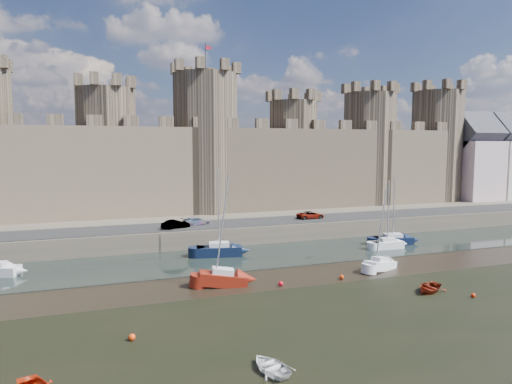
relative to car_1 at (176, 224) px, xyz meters
The scene contains 20 objects.
ground 33.12m from the car_1, 79.51° to the right, with size 160.00×160.00×0.00m, color black.
seaweed_patch 39.01m from the car_1, 81.12° to the right, with size 70.00×34.00×0.01m, color black.
water_channel 10.79m from the car_1, 54.52° to the right, with size 160.00×12.00×0.08m, color black.
quay 28.29m from the car_1, 77.72° to the left, with size 160.00×60.00×2.50m, color #4C443A.
road 6.23m from the car_1, 14.74° to the left, with size 160.00×7.00×0.10m, color black.
castle 18.56m from the car_1, 71.00° to the left, with size 108.50×11.00×29.00m.
car_1 is the anchor object (origin of this frame).
car_2 3.70m from the car_1, 29.60° to the left, with size 1.64×4.02×1.17m, color gray.
car_3 20.82m from the car_1, ahead, with size 1.95×4.23×1.18m, color gray.
sailboat_1 8.37m from the car_1, 59.06° to the right, with size 5.77×3.20×10.92m.
sailboat_2 28.19m from the car_1, 21.64° to the right, with size 4.29×1.89×9.04m.
sailboat_3 29.78m from the car_1, 16.28° to the right, with size 5.62×3.25×9.27m.
sailboat_4 18.66m from the car_1, 85.50° to the right, with size 4.93×2.64×10.93m.
sailboat_5 26.94m from the car_1, 44.21° to the right, with size 4.52×3.13×9.10m.
dinghy_2 35.87m from the car_1, 90.47° to the right, with size 2.25×0.65×3.15m, color white.
dinghy_4 32.96m from the car_1, 54.45° to the right, with size 2.44×0.71×3.42m, color maroon.
buoy_0 29.69m from the car_1, 105.48° to the right, with size 0.49×0.49×0.49m, color #FF3D0B.
buoy_1 21.69m from the car_1, 71.76° to the right, with size 0.49×0.49×0.49m, color red.
buoy_3 24.62m from the car_1, 56.62° to the right, with size 0.48×0.48×0.48m, color red.
buoy_5 36.62m from the car_1, 53.51° to the right, with size 0.41×0.41×0.41m, color red.
Camera 1 is at (-15.94, -27.85, 13.56)m, focal length 32.00 mm.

